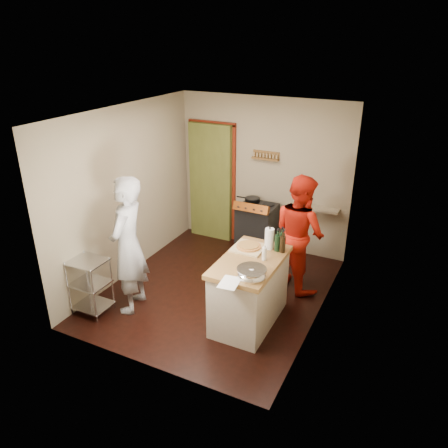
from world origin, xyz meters
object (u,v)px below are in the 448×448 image
at_px(person_stripe, 128,246).
at_px(person_red, 300,233).
at_px(wire_shelving, 90,284).
at_px(stove, 257,228).
at_px(island, 250,289).

height_order(person_stripe, person_red, person_stripe).
bearing_deg(person_stripe, person_red, 117.17).
bearing_deg(wire_shelving, person_red, 39.82).
height_order(stove, person_red, person_red).
bearing_deg(island, wire_shelving, -159.41).
xyz_separation_m(island, person_stripe, (-1.57, -0.41, 0.46)).
xyz_separation_m(wire_shelving, person_red, (2.28, 1.90, 0.43)).
relative_size(stove, wire_shelving, 1.26).
relative_size(wire_shelving, island, 0.58).
height_order(stove, island, island).
height_order(stove, wire_shelving, stove).
distance_m(stove, island, 1.99).
height_order(island, person_red, person_red).
distance_m(wire_shelving, person_stripe, 0.75).
distance_m(island, person_red, 1.24).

